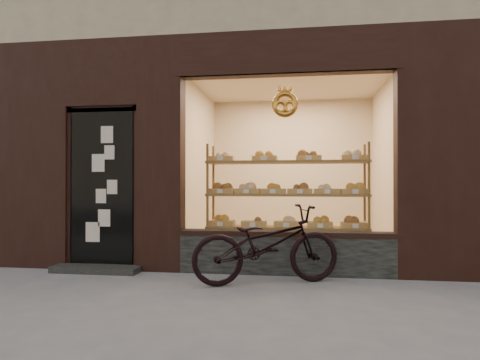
# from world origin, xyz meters

# --- Properties ---
(ground) EXTENTS (90.00, 90.00, 0.00)m
(ground) POSITION_xyz_m (0.00, 0.00, 0.00)
(ground) COLOR #5B5C62
(display_shelf) EXTENTS (2.20, 0.45, 1.70)m
(display_shelf) POSITION_xyz_m (0.45, 2.55, 0.87)
(display_shelf) COLOR brown
(display_shelf) RESTS_ON ground
(bicycle) EXTENTS (1.83, 1.17, 0.91)m
(bicycle) POSITION_xyz_m (0.25, 1.57, 0.46)
(bicycle) COLOR black
(bicycle) RESTS_ON ground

